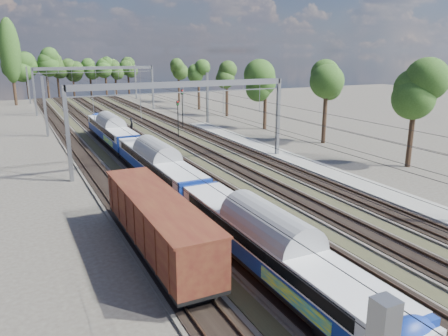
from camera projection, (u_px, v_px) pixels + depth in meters
name	position (u px, v px, depth m)	size (l,w,h in m)	color
ground	(420.00, 316.00, 20.35)	(220.00, 220.00, 0.00)	#47423A
track_bed	(145.00, 141.00, 59.30)	(21.00, 130.00, 0.34)	#47423A
platform	(337.00, 176.00, 42.75)	(3.00, 70.00, 0.30)	gray
catenary	(130.00, 90.00, 64.47)	(25.65, 130.00, 9.00)	gray
tree_belt	(124.00, 68.00, 100.27)	(40.23, 100.21, 12.31)	black
poplar	(10.00, 51.00, 95.96)	(4.40, 4.40, 19.04)	black
emu_train	(158.00, 161.00, 39.50)	(2.73, 57.91, 4.00)	black
freight_boxcar	(157.00, 222.00, 25.77)	(2.89, 13.96, 3.60)	black
worker	(132.00, 124.00, 67.66)	(0.73, 0.48, 1.99)	black
signal_near	(178.00, 115.00, 60.68)	(0.37, 0.34, 5.31)	black
signal_far	(182.00, 104.00, 68.10)	(0.38, 0.35, 6.18)	black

